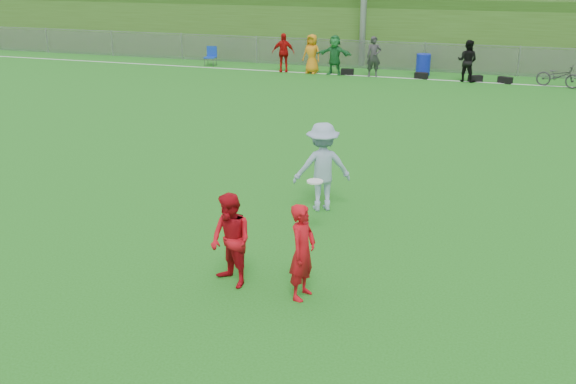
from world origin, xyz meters
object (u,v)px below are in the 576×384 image
at_px(recycling_bin, 423,65).
at_px(player_blue, 322,167).
at_px(frisbee, 315,181).
at_px(bicycle, 558,76).
at_px(player_red_left, 303,252).
at_px(player_red_center, 231,241).

bearing_deg(recycling_bin, player_blue, -90.40).
relative_size(frisbee, bicycle, 0.18).
height_order(player_red_left, frisbee, player_red_left).
height_order(player_blue, frisbee, player_blue).
bearing_deg(recycling_bin, bicycle, -11.97).
height_order(player_red_left, recycling_bin, player_red_left).
xyz_separation_m(player_red_left, bicycle, (4.87, 19.07, -0.31)).
distance_m(player_red_center, bicycle, 19.96).
distance_m(player_blue, recycling_bin, 16.64).
height_order(player_blue, recycling_bin, player_blue).
distance_m(frisbee, bicycle, 17.64).
bearing_deg(frisbee, player_red_left, -79.01).
distance_m(frisbee, recycling_bin, 17.96).
bearing_deg(player_red_center, player_red_left, 30.14).
relative_size(player_red_left, frisbee, 5.00).
relative_size(player_red_left, player_red_center, 1.00).
bearing_deg(bicycle, player_red_center, 179.73).
relative_size(player_blue, frisbee, 6.03).
height_order(player_red_left, player_red_center, player_red_center).
bearing_deg(player_red_left, frisbee, 21.07).
xyz_separation_m(player_blue, bicycle, (5.52, 15.49, -0.46)).
bearing_deg(frisbee, player_red_center, -108.03).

